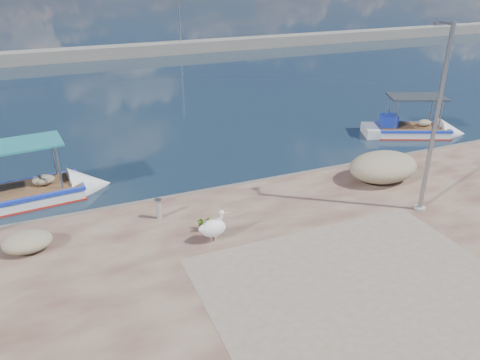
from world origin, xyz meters
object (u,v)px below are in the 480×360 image
at_px(bollard_near, 159,208).
at_px(boat_right, 410,132).
at_px(pelican, 214,228).
at_px(lamp_post, 434,128).
at_px(boat_left, 25,197).

bearing_deg(bollard_near, boat_right, 16.77).
bearing_deg(pelican, bollard_near, 123.40).
bearing_deg(lamp_post, boat_left, 151.76).
relative_size(boat_right, pelican, 4.99).
distance_m(boat_left, pelican, 9.11).
xyz_separation_m(boat_left, lamp_post, (14.25, -7.65, 3.56)).
xyz_separation_m(lamp_post, bollard_near, (-9.54, 3.20, -2.87)).
height_order(boat_right, lamp_post, lamp_post).
bearing_deg(pelican, boat_right, 28.73).
distance_m(boat_left, boat_right, 20.88).
bearing_deg(boat_right, lamp_post, -106.45).
xyz_separation_m(pelican, lamp_post, (8.19, -0.90, 2.75)).
bearing_deg(boat_left, lamp_post, -33.78).
height_order(pelican, lamp_post, lamp_post).
distance_m(boat_left, bollard_near, 6.52).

